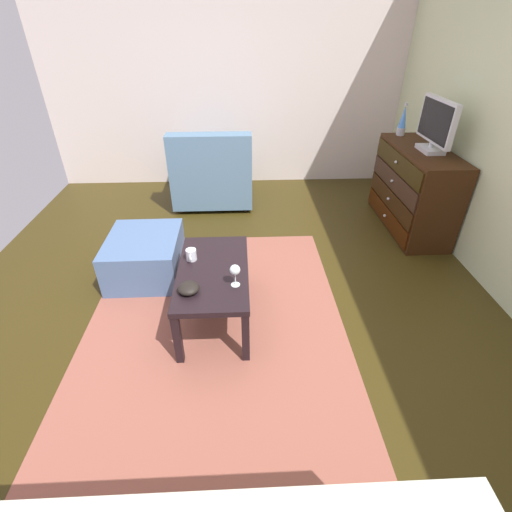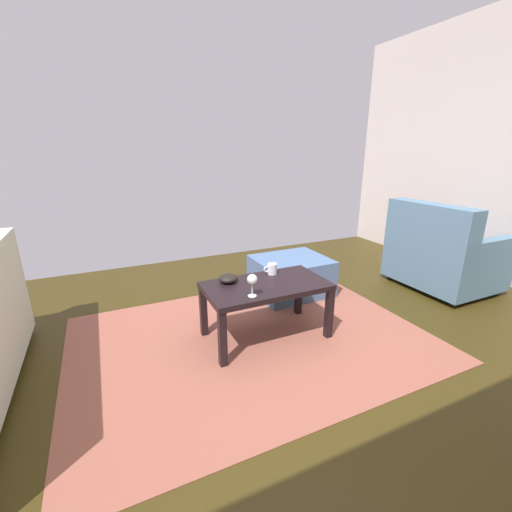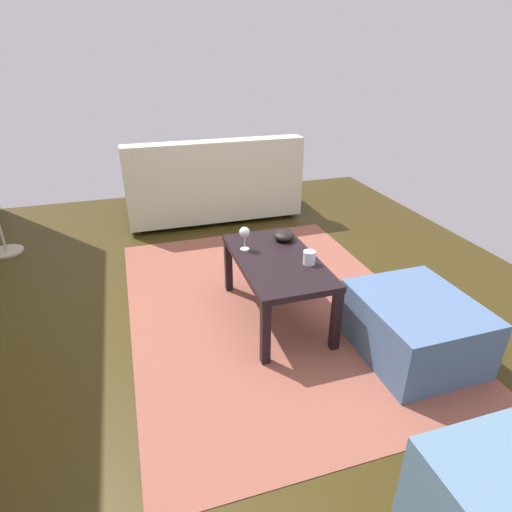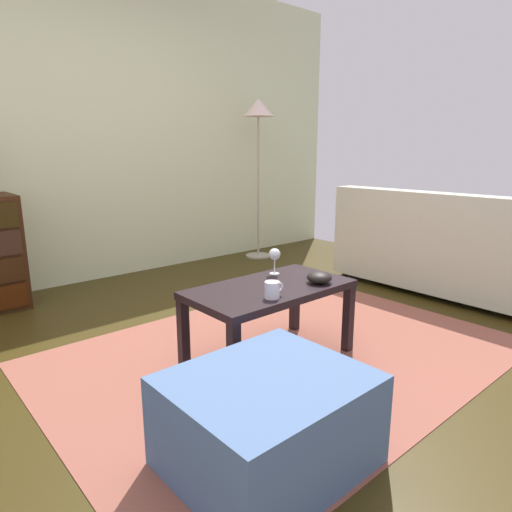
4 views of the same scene
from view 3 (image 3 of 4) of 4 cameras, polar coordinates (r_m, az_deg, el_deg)
name	(u,v)px [view 3 (image 3 of 4)]	position (r m, az deg, el deg)	size (l,w,h in m)	color
ground_plane	(251,331)	(2.79, -0.67, -10.11)	(5.99, 4.70, 0.05)	#362B0E
area_rug	(270,306)	(2.98, 1.93, -6.78)	(2.60, 1.90, 0.01)	brown
coffee_table	(277,266)	(2.69, 2.83, -1.40)	(0.91, 0.50, 0.44)	black
wine_glass	(244,233)	(2.73, -1.57, 3.13)	(0.07, 0.07, 0.16)	silver
mug	(309,257)	(2.59, 7.20, -0.18)	(0.11, 0.08, 0.08)	silver
bowl_decorative	(284,236)	(2.91, 3.83, 2.75)	(0.14, 0.14, 0.06)	black
couch_large	(211,186)	(4.50, -6.09, 9.47)	(0.85, 1.75, 0.84)	#332319
ottoman	(414,327)	(2.63, 20.65, -9.01)	(0.70, 0.60, 0.36)	#4B6791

